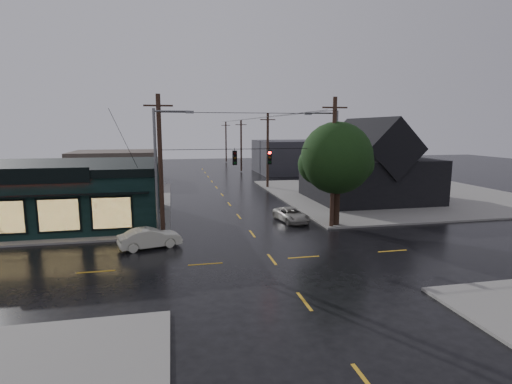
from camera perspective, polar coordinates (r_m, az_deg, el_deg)
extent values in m
plane|color=black|center=(24.38, 2.29, -9.60)|extent=(160.00, 160.00, 0.00)
cube|color=gray|center=(45.37, -30.12, -1.93)|extent=(28.00, 28.00, 0.15)
cube|color=gray|center=(50.17, 19.05, -0.23)|extent=(28.00, 28.00, 0.15)
cube|color=black|center=(36.98, -26.34, -0.48)|extent=(16.00, 12.00, 4.20)
cube|color=black|center=(36.70, -26.61, 3.21)|extent=(16.30, 12.30, 0.60)
cube|color=#FF1E14|center=(30.86, -29.41, 1.95)|extent=(7.00, 0.16, 0.90)
cube|color=black|center=(44.82, 15.68, 1.86)|extent=(12.00, 11.00, 4.50)
cylinder|color=black|center=(32.50, 11.28, -1.04)|extent=(0.70, 0.70, 4.06)
sphere|color=black|center=(32.09, 11.47, 4.79)|extent=(5.69, 5.69, 5.69)
cylinder|color=black|center=(29.47, -0.76, 6.17)|extent=(13.00, 0.04, 0.04)
cube|color=#392D29|center=(63.16, -19.50, 3.53)|extent=(12.00, 10.00, 4.40)
cube|color=#2A2A2F|center=(70.96, 5.90, 5.06)|extent=(14.00, 12.00, 5.60)
imported|color=beige|center=(27.33, -14.91, -6.38)|extent=(4.26, 2.43, 1.33)
imported|color=#A39F97|center=(33.86, 5.05, -3.25)|extent=(2.55, 4.41, 1.16)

